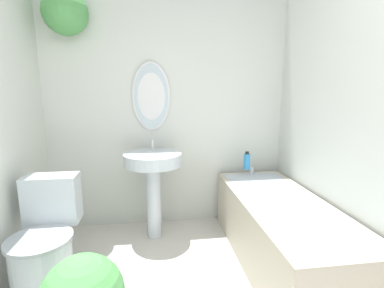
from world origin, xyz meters
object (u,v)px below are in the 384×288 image
object	(u,v)px
toilet	(45,246)
shampoo_bottle	(247,161)
pedestal_sink	(153,172)
bathtub	(281,230)

from	to	relation	value
toilet	shampoo_bottle	size ratio (longest dim) A/B	4.30
pedestal_sink	shampoo_bottle	bearing A→B (deg)	5.98
bathtub	toilet	bearing A→B (deg)	-177.97
pedestal_sink	shampoo_bottle	world-z (taller)	pedestal_sink
toilet	bathtub	distance (m)	1.74
bathtub	shampoo_bottle	bearing A→B (deg)	96.66
shampoo_bottle	toilet	bearing A→B (deg)	-156.85
bathtub	pedestal_sink	bearing A→B (deg)	151.02
toilet	pedestal_sink	world-z (taller)	pedestal_sink
toilet	bathtub	bearing A→B (deg)	2.03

